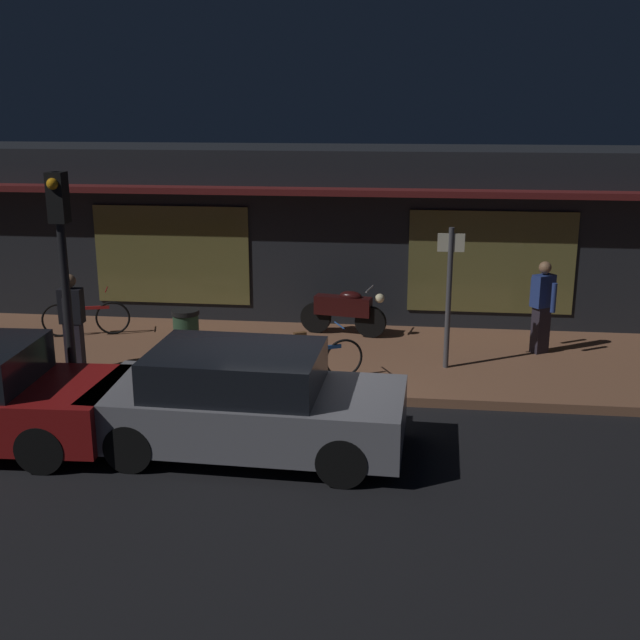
{
  "coord_description": "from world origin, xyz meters",
  "views": [
    {
      "loc": [
        1.67,
        -10.39,
        4.54
      ],
      "look_at": [
        0.15,
        2.4,
        0.95
      ],
      "focal_mm": 44.33,
      "sensor_mm": 36.0,
      "label": 1
    }
  ],
  "objects_px": {
    "sign_post": "(449,290)",
    "trash_bin": "(186,335)",
    "bicycle_parked": "(315,360)",
    "person_bystander": "(542,305)",
    "bicycle_extra": "(86,318)",
    "person_photographer": "(73,321)",
    "traffic_light_pole": "(63,253)",
    "parked_car_across": "(245,402)",
    "motorcycle": "(345,310)"
  },
  "relations": [
    {
      "from": "bicycle_extra",
      "to": "trash_bin",
      "type": "distance_m",
      "value": 2.71
    },
    {
      "from": "bicycle_extra",
      "to": "bicycle_parked",
      "type": "bearing_deg",
      "value": -23.41
    },
    {
      "from": "person_photographer",
      "to": "person_bystander",
      "type": "relative_size",
      "value": 1.0
    },
    {
      "from": "bicycle_parked",
      "to": "person_bystander",
      "type": "bearing_deg",
      "value": 27.42
    },
    {
      "from": "traffic_light_pole",
      "to": "person_bystander",
      "type": "bearing_deg",
      "value": 26.21
    },
    {
      "from": "bicycle_extra",
      "to": "person_bystander",
      "type": "relative_size",
      "value": 0.96
    },
    {
      "from": "parked_car_across",
      "to": "traffic_light_pole",
      "type": "bearing_deg",
      "value": 162.51
    },
    {
      "from": "parked_car_across",
      "to": "sign_post",
      "type": "bearing_deg",
      "value": 50.65
    },
    {
      "from": "bicycle_parked",
      "to": "person_bystander",
      "type": "xyz_separation_m",
      "value": [
        3.83,
        1.99,
        0.52
      ]
    },
    {
      "from": "bicycle_extra",
      "to": "person_photographer",
      "type": "height_order",
      "value": "person_photographer"
    },
    {
      "from": "motorcycle",
      "to": "sign_post",
      "type": "bearing_deg",
      "value": -42.54
    },
    {
      "from": "bicycle_parked",
      "to": "bicycle_extra",
      "type": "height_order",
      "value": "same"
    },
    {
      "from": "motorcycle",
      "to": "person_bystander",
      "type": "bearing_deg",
      "value": -10.8
    },
    {
      "from": "motorcycle",
      "to": "person_bystander",
      "type": "relative_size",
      "value": 1.01
    },
    {
      "from": "person_photographer",
      "to": "trash_bin",
      "type": "bearing_deg",
      "value": 23.41
    },
    {
      "from": "person_photographer",
      "to": "person_bystander",
      "type": "xyz_separation_m",
      "value": [
        7.86,
        2.0,
        0.0
      ]
    },
    {
      "from": "person_photographer",
      "to": "parked_car_across",
      "type": "relative_size",
      "value": 0.4
    },
    {
      "from": "motorcycle",
      "to": "bicycle_extra",
      "type": "height_order",
      "value": "motorcycle"
    },
    {
      "from": "motorcycle",
      "to": "person_photographer",
      "type": "xyz_separation_m",
      "value": [
        -4.28,
        -2.68,
        0.38
      ]
    },
    {
      "from": "traffic_light_pole",
      "to": "parked_car_across",
      "type": "relative_size",
      "value": 0.87
    },
    {
      "from": "bicycle_parked",
      "to": "traffic_light_pole",
      "type": "height_order",
      "value": "traffic_light_pole"
    },
    {
      "from": "bicycle_parked",
      "to": "sign_post",
      "type": "height_order",
      "value": "sign_post"
    },
    {
      "from": "traffic_light_pole",
      "to": "bicycle_extra",
      "type": "bearing_deg",
      "value": 110.3
    },
    {
      "from": "person_bystander",
      "to": "motorcycle",
      "type": "bearing_deg",
      "value": 169.2
    },
    {
      "from": "bicycle_parked",
      "to": "traffic_light_pole",
      "type": "distance_m",
      "value": 4.2
    },
    {
      "from": "person_photographer",
      "to": "person_bystander",
      "type": "distance_m",
      "value": 8.11
    },
    {
      "from": "person_photographer",
      "to": "sign_post",
      "type": "bearing_deg",
      "value": 8.77
    },
    {
      "from": "person_photographer",
      "to": "motorcycle",
      "type": "bearing_deg",
      "value": 32.07
    },
    {
      "from": "person_photographer",
      "to": "sign_post",
      "type": "distance_m",
      "value": 6.25
    },
    {
      "from": "person_bystander",
      "to": "traffic_light_pole",
      "type": "xyz_separation_m",
      "value": [
        -7.2,
        -3.55,
        1.45
      ]
    },
    {
      "from": "person_bystander",
      "to": "parked_car_across",
      "type": "height_order",
      "value": "person_bystander"
    },
    {
      "from": "person_bystander",
      "to": "trash_bin",
      "type": "height_order",
      "value": "person_bystander"
    },
    {
      "from": "person_bystander",
      "to": "bicycle_extra",
      "type": "bearing_deg",
      "value": 179.71
    },
    {
      "from": "person_bystander",
      "to": "sign_post",
      "type": "xyz_separation_m",
      "value": [
        -1.7,
        -1.04,
        0.48
      ]
    },
    {
      "from": "bicycle_parked",
      "to": "trash_bin",
      "type": "xyz_separation_m",
      "value": [
        -2.33,
        0.73,
        0.11
      ]
    },
    {
      "from": "bicycle_extra",
      "to": "trash_bin",
      "type": "xyz_separation_m",
      "value": [
        2.37,
        -1.3,
        0.11
      ]
    },
    {
      "from": "bicycle_extra",
      "to": "person_bystander",
      "type": "xyz_separation_m",
      "value": [
        8.53,
        -0.04,
        0.52
      ]
    },
    {
      "from": "sign_post",
      "to": "parked_car_across",
      "type": "height_order",
      "value": "sign_post"
    },
    {
      "from": "trash_bin",
      "to": "person_photographer",
      "type": "bearing_deg",
      "value": -156.59
    },
    {
      "from": "person_bystander",
      "to": "parked_car_across",
      "type": "xyz_separation_m",
      "value": [
        -4.46,
        -4.41,
        -0.32
      ]
    },
    {
      "from": "parked_car_across",
      "to": "bicycle_parked",
      "type": "bearing_deg",
      "value": 75.48
    },
    {
      "from": "trash_bin",
      "to": "bicycle_extra",
      "type": "bearing_deg",
      "value": 151.19
    },
    {
      "from": "trash_bin",
      "to": "traffic_light_pole",
      "type": "bearing_deg",
      "value": -114.49
    },
    {
      "from": "bicycle_extra",
      "to": "traffic_light_pole",
      "type": "height_order",
      "value": "traffic_light_pole"
    },
    {
      "from": "motorcycle",
      "to": "trash_bin",
      "type": "height_order",
      "value": "motorcycle"
    },
    {
      "from": "sign_post",
      "to": "trash_bin",
      "type": "bearing_deg",
      "value": -177.25
    },
    {
      "from": "motorcycle",
      "to": "sign_post",
      "type": "xyz_separation_m",
      "value": [
        1.88,
        -1.73,
        0.86
      ]
    },
    {
      "from": "motorcycle",
      "to": "bicycle_parked",
      "type": "distance_m",
      "value": 2.69
    },
    {
      "from": "person_bystander",
      "to": "parked_car_across",
      "type": "bearing_deg",
      "value": -135.33
    },
    {
      "from": "sign_post",
      "to": "person_photographer",
      "type": "bearing_deg",
      "value": -171.23
    }
  ]
}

